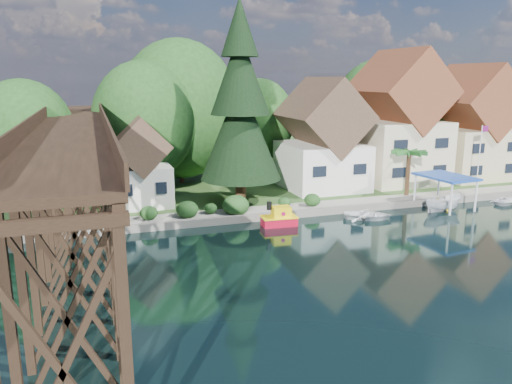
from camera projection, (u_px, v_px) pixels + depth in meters
ground at (328, 249)px, 34.02m from camera, size 140.00×140.00×0.00m
bank at (213, 165)px, 65.45m from camera, size 140.00×52.00×0.50m
seawall at (329, 211)px, 42.58m from camera, size 60.00×0.40×0.62m
promenade at (343, 203)px, 44.34m from camera, size 50.00×2.60×0.06m
trestle_bridge at (76, 172)px, 32.74m from camera, size 4.12×44.18×9.30m
house_left at (322, 142)px, 49.81m from camera, size 7.64×8.64×11.02m
house_center at (398, 126)px, 52.73m from camera, size 8.65×9.18×13.89m
house_right at (470, 130)px, 55.15m from camera, size 8.15×8.64×12.45m
shed at (141, 167)px, 43.24m from camera, size 5.09×5.40×7.85m
bg_trees at (249, 118)px, 52.37m from camera, size 49.90×13.30×10.57m
shrubs at (228, 205)px, 40.92m from camera, size 15.76×2.47×1.70m
conifer at (240, 107)px, 43.00m from camera, size 7.10×7.10×17.49m
palm_tree at (409, 154)px, 46.42m from camera, size 3.67×3.67×4.59m
flagpole at (481, 151)px, 47.89m from camera, size 1.01×0.29×6.54m
tugboat at (279, 218)px, 39.37m from camera, size 2.89×1.72×2.03m
boat_white_a at (368, 214)px, 41.25m from camera, size 4.81×4.31×0.82m
boat_canopy at (444, 196)px, 43.49m from camera, size 4.11×5.24×3.17m
boat_yellow at (439, 202)px, 44.17m from camera, size 2.92×2.69×1.29m
boat_white_b at (508, 200)px, 46.36m from camera, size 3.79×3.19×0.67m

